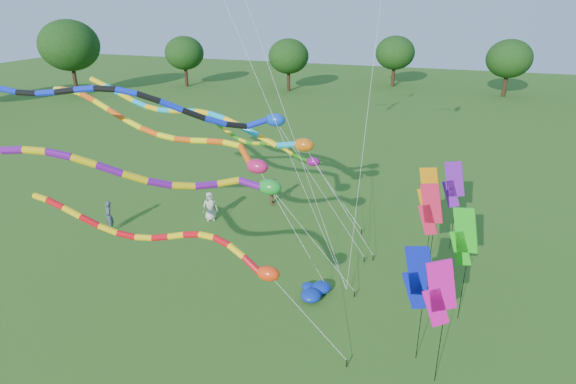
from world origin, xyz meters
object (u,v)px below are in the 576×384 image
(tube_kite_red, at_px, (182,243))
(person_c, at_px, (274,191))
(person_a, at_px, (210,206))
(blue_nylon_heap, at_px, (311,290))
(tube_kite_orange, at_px, (170,132))
(person_b, at_px, (109,216))

(tube_kite_red, bearing_deg, person_c, 95.85)
(person_a, bearing_deg, blue_nylon_heap, -65.86)
(tube_kite_red, height_order, blue_nylon_heap, tube_kite_red)
(tube_kite_orange, distance_m, person_b, 6.71)
(blue_nylon_heap, height_order, person_a, person_a)
(tube_kite_red, xyz_separation_m, person_a, (-3.88, 9.21, -2.92))
(blue_nylon_heap, bearing_deg, person_a, 145.10)
(person_b, bearing_deg, person_a, 78.04)
(blue_nylon_heap, distance_m, person_a, 9.48)
(blue_nylon_heap, xyz_separation_m, person_b, (-12.40, 2.31, 0.67))
(blue_nylon_heap, bearing_deg, person_b, 169.44)
(tube_kite_red, bearing_deg, blue_nylon_heap, 44.70)
(tube_kite_red, height_order, tube_kite_orange, tube_kite_orange)
(blue_nylon_heap, xyz_separation_m, person_a, (-7.76, 5.41, 0.65))
(person_a, height_order, person_c, person_a)
(tube_kite_red, distance_m, person_b, 10.88)
(blue_nylon_heap, relative_size, person_a, 0.76)
(tube_kite_red, bearing_deg, person_a, 113.13)
(blue_nylon_heap, height_order, person_c, person_c)
(tube_kite_orange, xyz_separation_m, person_a, (0.33, 2.88, -5.15))
(tube_kite_red, xyz_separation_m, blue_nylon_heap, (3.88, 3.80, -3.57))
(person_a, bearing_deg, tube_kite_orange, -127.58)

